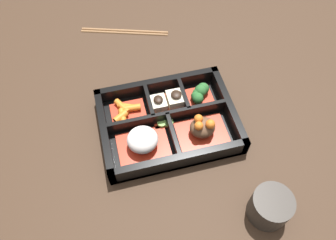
% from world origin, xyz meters
% --- Properties ---
extents(ground_plane, '(3.00, 3.00, 0.00)m').
position_xyz_m(ground_plane, '(0.00, 0.00, 0.00)').
color(ground_plane, '#382619').
extents(bento_base, '(0.28, 0.21, 0.01)m').
position_xyz_m(bento_base, '(0.00, 0.00, 0.01)').
color(bento_base, black).
rests_on(bento_base, ground_plane).
extents(bento_rim, '(0.28, 0.21, 0.04)m').
position_xyz_m(bento_rim, '(-0.00, -0.00, 0.02)').
color(bento_rim, black).
rests_on(bento_rim, ground_plane).
extents(bowl_stew, '(0.10, 0.07, 0.05)m').
position_xyz_m(bowl_stew, '(-0.06, 0.04, 0.03)').
color(bowl_stew, '#B22D19').
rests_on(bowl_stew, bento_base).
extents(bowl_rice, '(0.10, 0.07, 0.05)m').
position_xyz_m(bowl_rice, '(0.06, 0.04, 0.03)').
color(bowl_rice, '#B22D19').
rests_on(bowl_rice, bento_base).
extents(bowl_greens, '(0.06, 0.06, 0.03)m').
position_xyz_m(bowl_greens, '(-0.08, -0.05, 0.02)').
color(bowl_greens, '#B22D19').
rests_on(bowl_greens, bento_base).
extents(bowl_tofu, '(0.08, 0.06, 0.04)m').
position_xyz_m(bowl_tofu, '(-0.01, -0.05, 0.02)').
color(bowl_tofu, '#B22D19').
rests_on(bowl_tofu, bento_base).
extents(bowl_carrots, '(0.07, 0.06, 0.02)m').
position_xyz_m(bowl_carrots, '(0.08, -0.05, 0.02)').
color(bowl_carrots, '#B22D19').
rests_on(bowl_carrots, bento_base).
extents(bowl_pickles, '(0.04, 0.03, 0.01)m').
position_xyz_m(bowl_pickles, '(0.01, -0.00, 0.01)').
color(bowl_pickles, '#B22D19').
rests_on(bowl_pickles, bento_base).
extents(tea_cup, '(0.07, 0.07, 0.06)m').
position_xyz_m(tea_cup, '(-0.13, 0.22, 0.03)').
color(tea_cup, '#2D2823').
rests_on(tea_cup, ground_plane).
extents(chopsticks, '(0.22, 0.09, 0.01)m').
position_xyz_m(chopsticks, '(0.04, -0.31, 0.00)').
color(chopsticks, brown).
rests_on(chopsticks, ground_plane).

